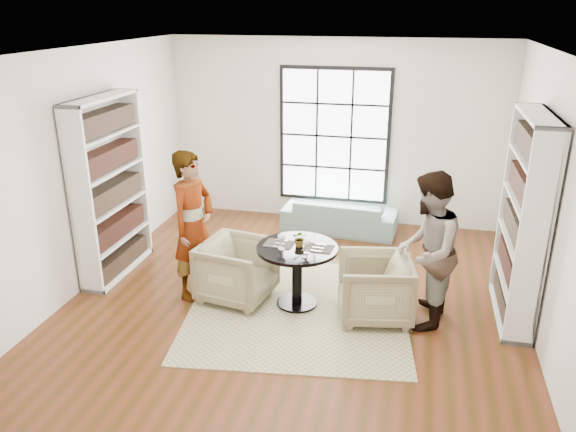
% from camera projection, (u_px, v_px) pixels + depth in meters
% --- Properties ---
extents(ground, '(6.00, 6.00, 0.00)m').
position_uv_depth(ground, '(294.00, 302.00, 6.98)').
color(ground, '#5A2815').
extents(room_shell, '(6.00, 6.01, 6.00)m').
position_uv_depth(room_shell, '(304.00, 193.00, 7.03)').
color(room_shell, silver).
rests_on(room_shell, ground).
extents(rug, '(2.90, 2.90, 0.01)m').
position_uv_depth(rug, '(297.00, 309.00, 6.81)').
color(rug, tan).
rests_on(rug, ground).
extents(pedestal_table, '(0.97, 0.97, 0.78)m').
position_uv_depth(pedestal_table, '(297.00, 263.00, 6.73)').
color(pedestal_table, black).
rests_on(pedestal_table, ground).
extents(sofa, '(1.86, 0.83, 0.53)m').
position_uv_depth(sofa, '(340.00, 215.00, 9.08)').
color(sofa, '#779F9C').
rests_on(sofa, ground).
extents(armchair_left, '(0.97, 0.95, 0.77)m').
position_uv_depth(armchair_left, '(237.00, 271.00, 6.94)').
color(armchair_left, '#BAB485').
rests_on(armchair_left, ground).
extents(armchair_right, '(0.97, 0.95, 0.76)m').
position_uv_depth(armchair_right, '(375.00, 288.00, 6.52)').
color(armchair_right, tan).
rests_on(armchair_right, ground).
extents(person_left, '(0.62, 0.78, 1.87)m').
position_uv_depth(person_left, '(193.00, 225.00, 6.86)').
color(person_left, gray).
rests_on(person_left, ground).
extents(person_right, '(0.81, 0.97, 1.81)m').
position_uv_depth(person_right, '(427.00, 251.00, 6.22)').
color(person_right, gray).
rests_on(person_right, ground).
extents(placemat_left, '(0.36, 0.28, 0.01)m').
position_uv_depth(placemat_left, '(279.00, 244.00, 6.72)').
color(placemat_left, black).
rests_on(placemat_left, pedestal_table).
extents(placemat_right, '(0.36, 0.28, 0.01)m').
position_uv_depth(placemat_right, '(318.00, 248.00, 6.61)').
color(placemat_right, black).
rests_on(placemat_right, pedestal_table).
extents(cutlery_left, '(0.16, 0.23, 0.01)m').
position_uv_depth(cutlery_left, '(279.00, 243.00, 6.72)').
color(cutlery_left, silver).
rests_on(cutlery_left, placemat_left).
extents(cutlery_right, '(0.16, 0.23, 0.01)m').
position_uv_depth(cutlery_right, '(318.00, 248.00, 6.60)').
color(cutlery_right, silver).
rests_on(cutlery_right, placemat_right).
extents(wine_glass_left, '(0.09, 0.09, 0.21)m').
position_uv_depth(wine_glass_left, '(282.00, 237.00, 6.53)').
color(wine_glass_left, silver).
rests_on(wine_glass_left, pedestal_table).
extents(wine_glass_right, '(0.09, 0.09, 0.19)m').
position_uv_depth(wine_glass_right, '(307.00, 243.00, 6.43)').
color(wine_glass_right, silver).
rests_on(wine_glass_right, pedestal_table).
extents(flower_centerpiece, '(0.19, 0.17, 0.20)m').
position_uv_depth(flower_centerpiece, '(300.00, 238.00, 6.63)').
color(flower_centerpiece, gray).
rests_on(flower_centerpiece, pedestal_table).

